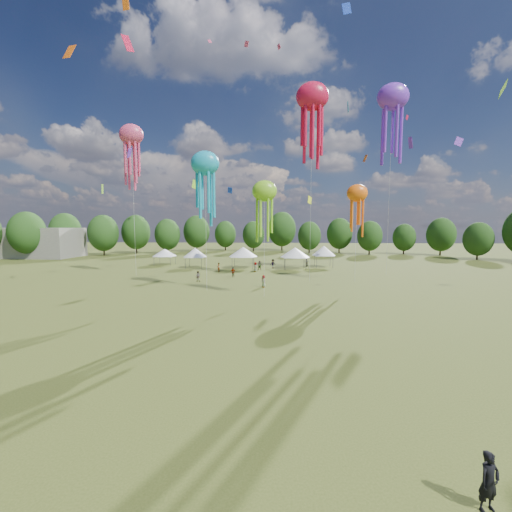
{
  "coord_description": "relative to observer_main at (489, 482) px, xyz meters",
  "views": [
    {
      "loc": [
        2.21,
        -11.92,
        8.54
      ],
      "look_at": [
        0.69,
        15.0,
        6.0
      ],
      "focal_mm": 22.47,
      "sensor_mm": 36.0,
      "label": 1
    }
  ],
  "objects": [
    {
      "name": "ground",
      "position": [
        -8.67,
        2.66,
        -0.92
      ],
      "size": [
        300.0,
        300.0,
        0.0
      ],
      "primitive_type": "plane",
      "color": "#384416",
      "rests_on": "ground"
    },
    {
      "name": "observer_main",
      "position": [
        0.0,
        0.0,
        0.0
      ],
      "size": [
        0.78,
        0.64,
        1.84
      ],
      "primitive_type": "imported",
      "rotation": [
        0.0,
        0.0,
        0.34
      ],
      "color": "black",
      "rests_on": "ground"
    },
    {
      "name": "spectator_near",
      "position": [
        -18.13,
        38.74,
        -0.11
      ],
      "size": [
        0.79,
        0.62,
        1.62
      ],
      "primitive_type": "imported",
      "rotation": [
        0.0,
        0.0,
        3.15
      ],
      "color": "gray",
      "rests_on": "ground"
    },
    {
      "name": "spectators_far",
      "position": [
        -8.16,
        50.44,
        -0.04
      ],
      "size": [
        17.77,
        24.33,
        1.82
      ],
      "color": "gray",
      "rests_on": "ground"
    },
    {
      "name": "festival_tents",
      "position": [
        -11.67,
        56.04,
        2.28
      ],
      "size": [
        39.16,
        10.15,
        4.46
      ],
      "color": "#47474C",
      "rests_on": "ground"
    },
    {
      "name": "show_kites",
      "position": [
        -2.19,
        41.56,
        21.34
      ],
      "size": [
        47.79,
        21.33,
        32.22
      ],
      "color": "#169FC3",
      "rests_on": "ground"
    },
    {
      "name": "small_kites",
      "position": [
        -9.21,
        46.43,
        27.18
      ],
      "size": [
        75.43,
        57.68,
        44.5
      ],
      "color": "#169FC3",
      "rests_on": "ground"
    },
    {
      "name": "treeline",
      "position": [
        -12.53,
        65.18,
        5.63
      ],
      "size": [
        201.57,
        95.24,
        13.43
      ],
      "color": "#38281C",
      "rests_on": "ground"
    },
    {
      "name": "hangar",
      "position": [
        -80.67,
        74.66,
        3.08
      ],
      "size": [
        40.0,
        12.0,
        8.0
      ],
      "primitive_type": "cube",
      "color": "gray",
      "rests_on": "ground"
    }
  ]
}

